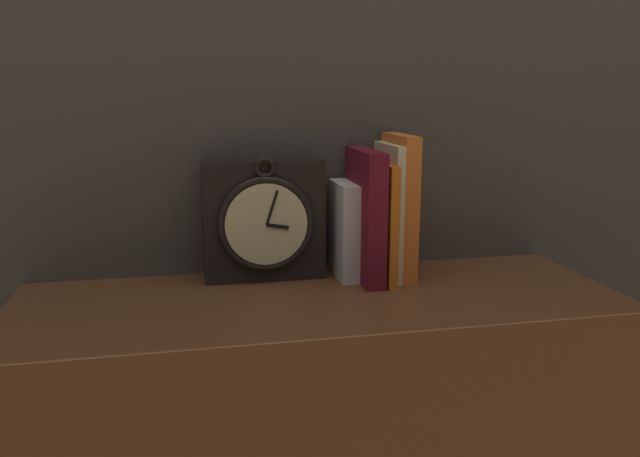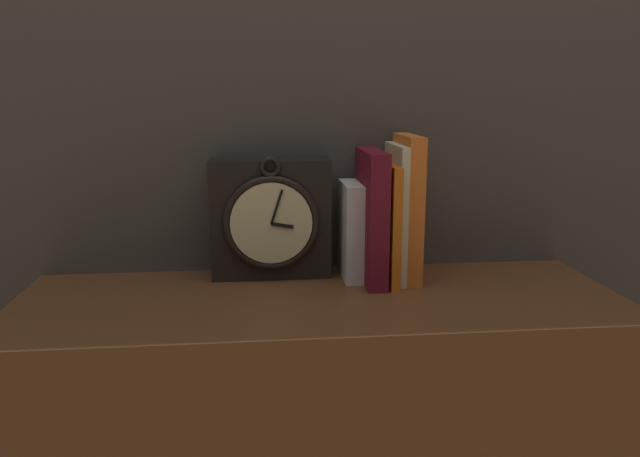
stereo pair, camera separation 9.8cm
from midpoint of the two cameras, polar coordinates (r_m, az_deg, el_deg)
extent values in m
cube|color=#47423D|center=(1.17, 1.46, 18.60)|extent=(6.00, 0.05, 2.60)
cube|color=black|center=(1.11, -2.01, 0.91)|extent=(0.21, 0.07, 0.21)
torus|color=black|center=(1.07, -1.85, 0.48)|extent=(0.16, 0.01, 0.16)
cylinder|color=beige|center=(1.06, -1.84, 0.45)|extent=(0.14, 0.01, 0.14)
cube|color=black|center=(1.06, -0.81, 0.25)|extent=(0.04, 0.00, 0.01)
cube|color=black|center=(1.05, -1.32, 1.96)|extent=(0.02, 0.00, 0.06)
torus|color=black|center=(1.05, -1.89, 5.62)|extent=(0.04, 0.01, 0.04)
cube|color=white|center=(1.11, 5.38, -0.20)|extent=(0.03, 0.11, 0.17)
cube|color=maroon|center=(1.09, 7.29, 1.09)|extent=(0.03, 0.16, 0.23)
cube|color=orange|center=(1.09, 8.76, 0.55)|extent=(0.02, 0.16, 0.21)
cube|color=beige|center=(1.11, 9.45, 1.45)|extent=(0.01, 0.14, 0.24)
cube|color=orange|center=(1.11, 10.50, 1.87)|extent=(0.03, 0.14, 0.25)
camera|label=1|loc=(0.05, -87.14, 0.63)|focal=35.00mm
camera|label=2|loc=(0.05, 92.86, -0.63)|focal=35.00mm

